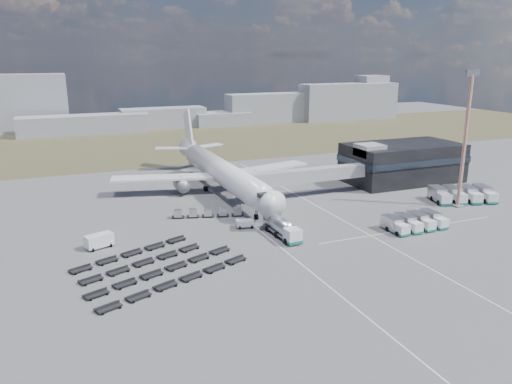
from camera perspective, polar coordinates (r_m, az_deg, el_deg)
name	(u,v)px	position (r m, az deg, el deg)	size (l,w,h in m)	color
ground	(275,233)	(94.30, 2.13, -4.73)	(420.00, 420.00, 0.00)	#565659
grass_strip	(156,142)	(196.71, -11.32, 5.60)	(420.00, 90.00, 0.01)	#4C4B2D
lane_markings	(313,222)	(101.00, 6.49, -3.43)	(47.12, 110.00, 0.01)	silver
terminal	(402,162)	(137.20, 16.34, 3.34)	(30.40, 16.40, 11.00)	black
jet_bridge	(300,176)	(117.14, 5.10, 1.82)	(30.30, 3.80, 7.05)	#939399
airliner	(220,170)	(121.80, -4.17, 2.48)	(51.59, 64.53, 17.62)	white
skyline	(140,109)	(232.42, -13.16, 9.23)	(277.87, 27.73, 25.06)	gray
fuel_tanker	(282,228)	(92.03, 2.99, -4.10)	(3.22, 10.92, 3.49)	white
pushback_tug	(245,224)	(97.03, -1.27, -3.66)	(3.39, 1.91, 1.52)	white
utility_van	(99,241)	(91.04, -17.48, -5.38)	(4.71, 2.13, 2.48)	white
catering_truck	(256,189)	(119.63, 0.05, 0.40)	(4.96, 6.80, 2.89)	white
service_trucks_near	(415,222)	(100.80, 17.67, -3.29)	(11.55, 6.51, 2.54)	white
service_trucks_far	(462,194)	(123.35, 22.50, -0.26)	(15.04, 10.95, 3.00)	white
uld_row	(208,213)	(103.60, -5.53, -2.35)	(14.67, 5.46, 1.62)	black
baggage_dollies	(153,267)	(80.44, -11.68, -8.40)	(28.99, 24.02, 0.81)	black
floodlight_mast	(465,140)	(116.27, 22.77, 5.48)	(2.82, 2.28, 29.55)	#BA401D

